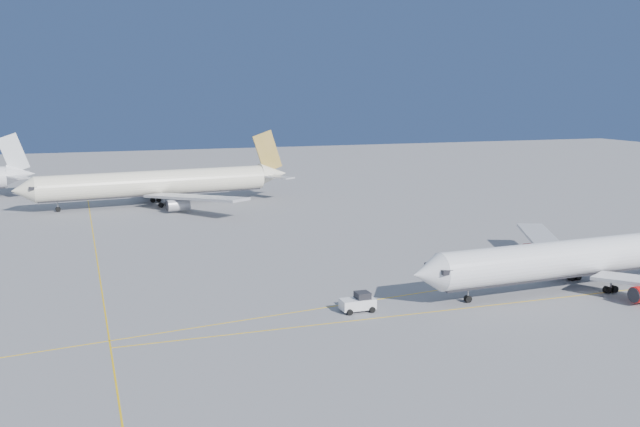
# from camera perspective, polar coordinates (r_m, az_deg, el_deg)

# --- Properties ---
(ground) EXTENTS (500.00, 500.00, 0.00)m
(ground) POSITION_cam_1_polar(r_m,az_deg,el_deg) (105.62, 5.49, -5.64)
(ground) COLOR slate
(ground) RESTS_ON ground
(taxiway_lines) EXTENTS (118.86, 140.00, 0.02)m
(taxiway_lines) POSITION_cam_1_polar(r_m,az_deg,el_deg) (106.46, -3.21, -5.48)
(taxiway_lines) COLOR #E6B10C
(taxiway_lines) RESTS_ON ground
(airliner_virgin) EXTENTS (60.06, 53.88, 14.81)m
(airliner_virgin) POSITION_cam_1_polar(r_m,az_deg,el_deg) (110.59, 21.20, -3.19)
(airliner_virgin) COLOR white
(airliner_virgin) RESTS_ON ground
(airliner_etihad) EXTENTS (68.16, 62.53, 17.79)m
(airliner_etihad) POSITION_cam_1_polar(r_m,az_deg,el_deg) (180.63, -12.62, 2.40)
(airliner_etihad) COLOR silver
(airliner_etihad) RESTS_ON ground
(pushback_tug) EXTENTS (4.46, 2.75, 2.50)m
(pushback_tug) POSITION_cam_1_polar(r_m,az_deg,el_deg) (92.51, 3.10, -7.12)
(pushback_tug) COLOR white
(pushback_tug) RESTS_ON ground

